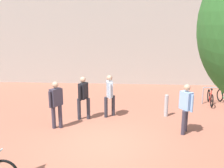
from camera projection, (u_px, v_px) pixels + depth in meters
name	position (u px, v px, depth m)	size (l,w,h in m)	color
ground_plane	(101.00, 144.00, 7.59)	(60.00, 60.00, 0.00)	#9E5B47
building_facade	(117.00, 4.00, 15.17)	(28.00, 1.20, 10.00)	#B2ADA3
bollard_steel	(166.00, 106.00, 9.89)	(0.16, 0.16, 0.90)	#ADADB2
person_casual_tan	(110.00, 93.00, 9.75)	(0.42, 0.60, 1.72)	#2D2D38
person_shirt_white	(186.00, 106.00, 8.19)	(0.42, 0.52, 1.72)	#383342
person_suited_dark	(83.00, 95.00, 9.44)	(0.50, 0.59, 1.72)	#2D2D38
person_suited_navy	(56.00, 102.00, 8.60)	(0.42, 0.52, 1.72)	#383342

